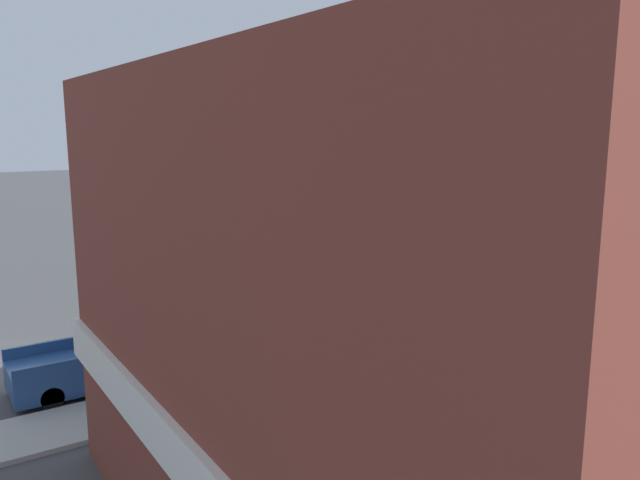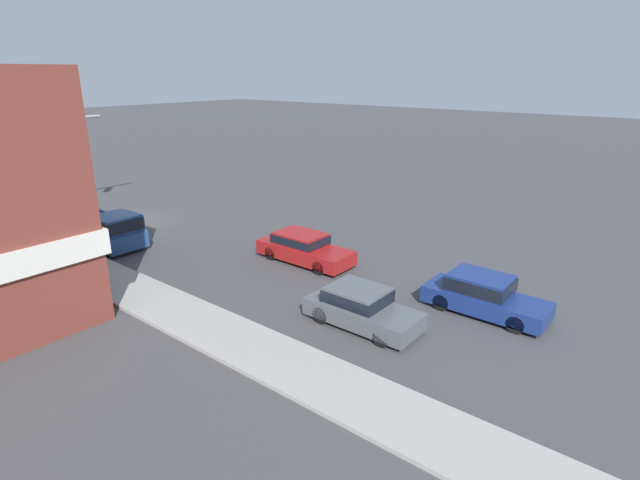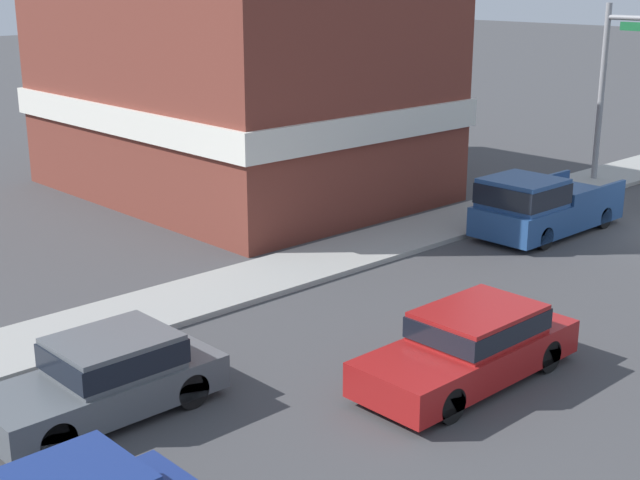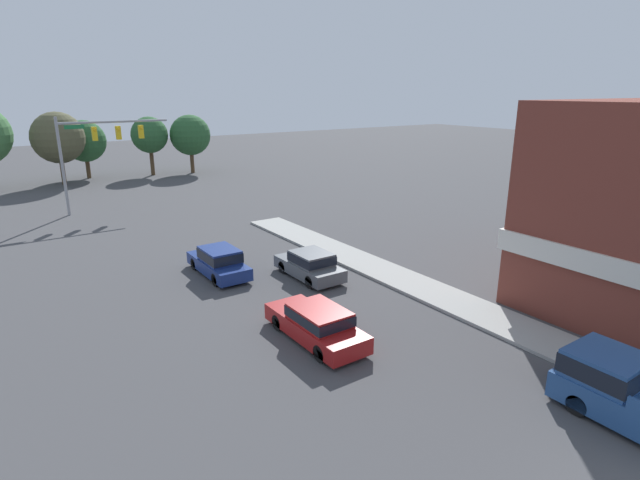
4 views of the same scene
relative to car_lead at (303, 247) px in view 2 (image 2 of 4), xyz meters
The scene contains 8 objects.
ground_plane 12.67m from the car_lead, 83.18° to the right, with size 200.00×200.00×0.00m, color #424244.
sidewalk_curb 14.49m from the car_lead, 60.17° to the right, with size 2.40×60.00×0.14m.
near_signal_assembly 18.27m from the car_lead, 73.96° to the right, with size 7.18×0.49×6.53m.
car_lead is the anchor object (origin of this frame).
car_oncoming 6.79m from the car_lead, 58.61° to the left, with size 1.81×4.23×1.44m.
car_second_ahead 8.85m from the car_lead, 91.21° to the left, with size 1.76×4.58×1.51m.
pickup_truck_parked 10.56m from the car_lead, 63.24° to the right, with size 2.09×5.22×1.87m.
construction_barrel 19.70m from the car_lead, 74.08° to the right, with size 0.64×0.64×1.06m.
Camera 2 is at (15.60, 27.43, 8.81)m, focal length 28.00 mm.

